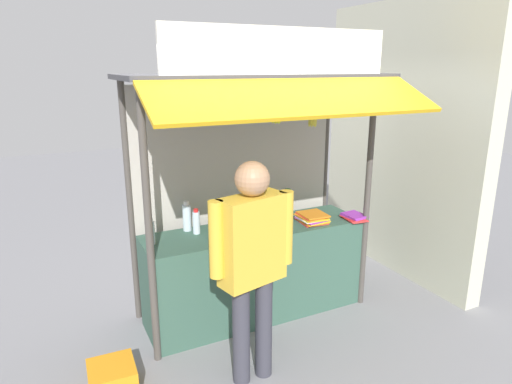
{
  "coord_description": "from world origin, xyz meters",
  "views": [
    {
      "loc": [
        -1.74,
        -3.54,
        2.36
      ],
      "look_at": [
        0.0,
        0.0,
        1.24
      ],
      "focal_mm": 31.3,
      "sensor_mm": 36.0,
      "label": 1
    }
  ],
  "objects": [
    {
      "name": "stall_structure",
      "position": [
        0.0,
        0.11,
        1.59
      ],
      "size": [
        2.32,
        1.46,
        2.65
      ],
      "color": "#4C4742",
      "rests_on": "ground"
    },
    {
      "name": "banana_bunch_inner_left",
      "position": [
        0.34,
        -0.39,
        1.95
      ],
      "size": [
        0.09,
        0.09,
        0.3
      ],
      "color": "#332D23"
    },
    {
      "name": "plastic_crate",
      "position": [
        -1.46,
        -0.55,
        0.12
      ],
      "size": [
        0.35,
        0.35,
        0.23
      ],
      "primitive_type": "cube",
      "rotation": [
        0.0,
        0.0,
        -0.04
      ],
      "color": "orange",
      "rests_on": "ground"
    },
    {
      "name": "stall_counter",
      "position": [
        0.0,
        0.0,
        0.45
      ],
      "size": [
        2.12,
        0.59,
        0.89
      ],
      "primitive_type": "cube",
      "color": "#385B4C",
      "rests_on": "ground"
    },
    {
      "name": "magazine_stack_back_left",
      "position": [
        0.56,
        -0.1,
        0.94
      ],
      "size": [
        0.27,
        0.3,
        0.09
      ],
      "color": "red",
      "rests_on": "stall_counter"
    },
    {
      "name": "neighbour_wall",
      "position": [
        1.99,
        0.3,
        1.53
      ],
      "size": [
        0.2,
        2.4,
        3.06
      ],
      "primitive_type": "cube",
      "color": "beige",
      "rests_on": "ground"
    },
    {
      "name": "water_bottle_right",
      "position": [
        -0.6,
        0.22,
        1.03
      ],
      "size": [
        0.08,
        0.08,
        0.28
      ],
      "color": "silver",
      "rests_on": "stall_counter"
    },
    {
      "name": "water_bottle_front_right",
      "position": [
        -0.55,
        0.11,
        1.0
      ],
      "size": [
        0.07,
        0.07,
        0.23
      ],
      "color": "silver",
      "rests_on": "stall_counter"
    },
    {
      "name": "magazine_stack_front_left",
      "position": [
        0.98,
        -0.21,
        0.92
      ],
      "size": [
        0.22,
        0.25,
        0.05
      ],
      "color": "red",
      "rests_on": "stall_counter"
    },
    {
      "name": "banana_bunch_inner_right",
      "position": [
        -0.01,
        -0.39,
        1.99
      ],
      "size": [
        0.1,
        0.1,
        0.25
      ],
      "color": "#332D23"
    },
    {
      "name": "ground_plane",
      "position": [
        0.0,
        0.0,
        0.0
      ],
      "size": [
        20.0,
        20.0,
        0.0
      ],
      "primitive_type": "plane",
      "color": "gray"
    },
    {
      "name": "water_bottle_far_right",
      "position": [
        -0.97,
        0.04,
        1.0
      ],
      "size": [
        0.06,
        0.06,
        0.23
      ],
      "color": "silver",
      "rests_on": "stall_counter"
    },
    {
      "name": "water_bottle_far_left",
      "position": [
        0.41,
        0.12,
        1.03
      ],
      "size": [
        0.08,
        0.08,
        0.3
      ],
      "color": "silver",
      "rests_on": "stall_counter"
    },
    {
      "name": "vendor_person",
      "position": [
        -0.44,
        -0.85,
        1.04
      ],
      "size": [
        0.66,
        0.32,
        1.73
      ],
      "rotation": [
        0.0,
        0.0,
        0.23
      ],
      "color": "#383842",
      "rests_on": "ground"
    }
  ]
}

